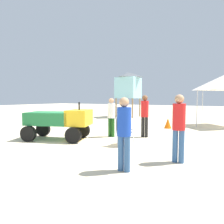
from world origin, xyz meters
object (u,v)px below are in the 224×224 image
at_px(lifeguard_near_left, 179,124).
at_px(lifeguard_tower, 128,85).
at_px(surfboard_pile, 65,122).
at_px(lifeguard_far_right, 111,115).
at_px(utility_cart, 60,120).
at_px(stacked_plastic_chairs, 124,129).
at_px(traffic_cone_near, 168,123).
at_px(lifeguard_near_center, 145,113).
at_px(lifeguard_near_right, 124,129).

height_order(lifeguard_near_left, lifeguard_tower, lifeguard_tower).
relative_size(surfboard_pile, lifeguard_far_right, 1.65).
height_order(utility_cart, stacked_plastic_chairs, utility_cart).
bearing_deg(traffic_cone_near, surfboard_pile, -158.49).
bearing_deg(utility_cart, stacked_plastic_chairs, 8.47).
xyz_separation_m(utility_cart, traffic_cone_near, (2.92, 5.16, -0.50)).
xyz_separation_m(lifeguard_tower, traffic_cone_near, (4.77, -4.79, -2.50)).
bearing_deg(lifeguard_tower, lifeguard_far_right, -68.49).
bearing_deg(utility_cart, lifeguard_near_left, -5.98).
height_order(utility_cart, traffic_cone_near, utility_cart).
bearing_deg(lifeguard_near_center, traffic_cone_near, 86.04).
xyz_separation_m(stacked_plastic_chairs, surfboard_pile, (-5.29, 2.58, -0.37)).
xyz_separation_m(utility_cart, lifeguard_near_center, (2.72, 2.20, 0.25)).
bearing_deg(stacked_plastic_chairs, traffic_cone_near, 87.01).
distance_m(utility_cart, lifeguard_tower, 10.32).
xyz_separation_m(lifeguard_near_center, traffic_cone_near, (0.20, 2.96, -0.75)).
relative_size(surfboard_pile, lifeguard_near_center, 1.53).
relative_size(lifeguard_near_center, lifeguard_tower, 0.46).
bearing_deg(lifeguard_tower, traffic_cone_near, -45.10).
distance_m(surfboard_pile, lifeguard_far_right, 4.38).
bearing_deg(traffic_cone_near, lifeguard_near_left, -72.65).
bearing_deg(lifeguard_far_right, lifeguard_tower, 111.51).
relative_size(stacked_plastic_chairs, lifeguard_near_right, 0.61).
height_order(surfboard_pile, lifeguard_far_right, lifeguard_far_right).
bearing_deg(lifeguard_near_center, lifeguard_near_right, -75.16).
relative_size(surfboard_pile, lifeguard_near_right, 1.63).
xyz_separation_m(lifeguard_near_left, lifeguard_far_right, (-3.23, 2.04, -0.06)).
relative_size(utility_cart, lifeguard_near_left, 1.60).
xyz_separation_m(surfboard_pile, lifeguard_near_center, (5.34, -0.78, 0.79)).
height_order(surfboard_pile, lifeguard_near_left, lifeguard_near_left).
relative_size(lifeguard_near_left, lifeguard_far_right, 1.06).
height_order(surfboard_pile, lifeguard_near_center, lifeguard_near_center).
height_order(utility_cart, lifeguard_tower, lifeguard_tower).
height_order(lifeguard_near_center, lifeguard_far_right, lifeguard_near_center).
xyz_separation_m(lifeguard_far_right, lifeguard_tower, (-3.31, 8.40, 1.83)).
bearing_deg(lifeguard_near_left, lifeguard_tower, 122.05).
bearing_deg(lifeguard_near_center, stacked_plastic_chairs, -91.41).
height_order(stacked_plastic_chairs, lifeguard_far_right, lifeguard_far_right).
height_order(lifeguard_near_left, lifeguard_near_center, lifeguard_near_center).
distance_m(lifeguard_near_right, traffic_cone_near, 6.99).
relative_size(utility_cart, lifeguard_far_right, 1.69).
height_order(surfboard_pile, lifeguard_near_right, lifeguard_near_right).
bearing_deg(traffic_cone_near, lifeguard_far_right, -112.04).
xyz_separation_m(surfboard_pile, traffic_cone_near, (5.54, 2.18, 0.04)).
bearing_deg(lifeguard_near_left, lifeguard_near_center, 126.19).
relative_size(utility_cart, lifeguard_near_center, 1.57).
distance_m(lifeguard_near_left, lifeguard_far_right, 3.82).
distance_m(lifeguard_near_right, lifeguard_far_right, 4.02).
xyz_separation_m(surfboard_pile, lifeguard_tower, (0.77, 6.97, 2.54)).
height_order(utility_cart, lifeguard_near_right, lifeguard_near_right).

